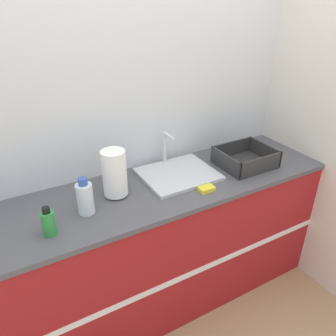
% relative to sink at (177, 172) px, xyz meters
% --- Properties ---
extents(ground_plane, '(12.00, 12.00, 0.00)m').
position_rel_sink_xyz_m(ground_plane, '(-0.19, -0.34, -0.93)').
color(ground_plane, tan).
extents(wall_back, '(4.62, 0.06, 2.60)m').
position_rel_sink_xyz_m(wall_back, '(-0.19, 0.25, 0.37)').
color(wall_back, silver).
rests_on(wall_back, ground_plane).
extents(wall_right, '(0.06, 2.57, 2.60)m').
position_rel_sink_xyz_m(wall_right, '(0.95, -0.06, 0.37)').
color(wall_right, beige).
rests_on(wall_right, ground_plane).
extents(counter_cabinet, '(2.25, 0.59, 0.92)m').
position_rel_sink_xyz_m(counter_cabinet, '(-0.19, -0.06, -0.47)').
color(counter_cabinet, maroon).
rests_on(counter_cabinet, ground_plane).
extents(sink, '(0.44, 0.38, 0.23)m').
position_rel_sink_xyz_m(sink, '(0.00, 0.00, 0.00)').
color(sink, silver).
rests_on(sink, counter_cabinet).
extents(paper_towel_roll, '(0.13, 0.13, 0.27)m').
position_rel_sink_xyz_m(paper_towel_roll, '(-0.41, -0.03, 0.12)').
color(paper_towel_roll, '#4C4C51').
rests_on(paper_towel_roll, counter_cabinet).
extents(dish_rack, '(0.34, 0.29, 0.11)m').
position_rel_sink_xyz_m(dish_rack, '(0.45, -0.10, 0.02)').
color(dish_rack, '#2D2D2D').
rests_on(dish_rack, counter_cabinet).
extents(bottle_green, '(0.06, 0.06, 0.15)m').
position_rel_sink_xyz_m(bottle_green, '(-0.80, -0.19, 0.05)').
color(bottle_green, '#2D8C3D').
rests_on(bottle_green, counter_cabinet).
extents(bottle_clear, '(0.08, 0.08, 0.20)m').
position_rel_sink_xyz_m(bottle_clear, '(-0.60, -0.11, 0.07)').
color(bottle_clear, silver).
rests_on(bottle_clear, counter_cabinet).
extents(sponge, '(0.09, 0.06, 0.02)m').
position_rel_sink_xyz_m(sponge, '(0.05, -0.24, -0.01)').
color(sponge, yellow).
rests_on(sponge, counter_cabinet).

